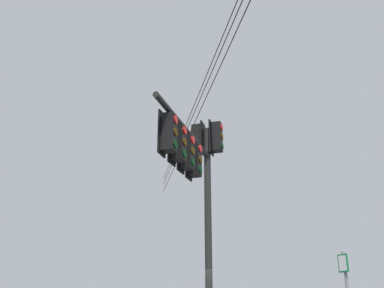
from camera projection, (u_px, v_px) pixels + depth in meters
The scene contains 2 objects.
signal_mast_assembly at pixel (196, 170), 11.95m from camera, with size 4.33×0.98×6.82m.
overhead_wire_span at pixel (200, 100), 15.06m from camera, with size 21.73×8.69×1.41m.
Camera 1 is at (12.55, 2.94, 1.32)m, focal length 42.04 mm.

